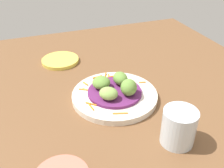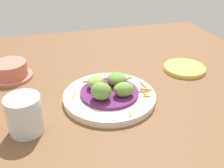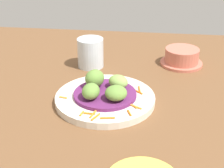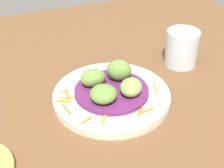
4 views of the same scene
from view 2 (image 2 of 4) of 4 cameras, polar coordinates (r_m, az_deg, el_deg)
table_surface at (r=71.90cm, az=-0.53°, el=-3.13°), size 110.00×110.00×2.00cm
main_plate at (r=69.22cm, az=-0.57°, el=-2.74°), size 23.82×23.82×1.68cm
cabbage_bed at (r=68.55cm, az=-0.57°, el=-1.86°), size 15.00×15.00×0.84cm
carrot_garnish at (r=71.30cm, az=1.73°, el=-0.72°), size 21.04×19.63×0.40cm
guac_scoop_left at (r=64.18cm, az=-2.34°, el=-1.54°), size 6.53×6.21×4.39cm
guac_scoop_center at (r=65.83cm, az=2.52°, el=-1.14°), size 5.23×4.08×3.48cm
guac_scoop_right at (r=70.62cm, az=1.02°, el=1.08°), size 6.51×6.43×3.26cm
guac_scoop_back at (r=69.32cm, az=-3.52°, el=0.42°), size 6.50×6.59×3.24cm
side_plate_small at (r=87.33cm, az=15.21°, el=3.27°), size 12.88×12.88×1.21cm
terracotta_bowl at (r=84.47cm, az=-20.91°, el=2.66°), size 12.45×12.45×4.98cm
water_glass at (r=59.98cm, az=-18.17°, el=-6.24°), size 7.57×7.57×8.50cm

